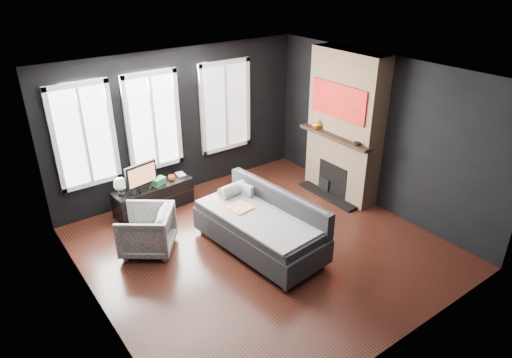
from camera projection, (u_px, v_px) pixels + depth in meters
floor at (262, 247)px, 7.15m from camera, size 5.00×5.00×0.00m
ceiling at (263, 76)px, 5.96m from camera, size 5.00×5.00×0.00m
wall_back at (181, 123)px, 8.36m from camera, size 5.00×0.02×2.70m
wall_left at (89, 224)px, 5.23m from camera, size 0.02×5.00×2.70m
wall_right at (378, 133)px, 7.88m from camera, size 0.02×5.00×2.70m
windows at (154, 71)px, 7.64m from camera, size 4.00×0.16×1.76m
fireplace at (345, 126)px, 8.21m from camera, size 0.70×1.62×2.70m
sofa at (259, 224)px, 6.91m from camera, size 1.27×2.22×0.92m
stripe_pillow at (244, 193)px, 7.37m from camera, size 0.15×0.34×0.33m
armchair at (146, 228)px, 6.93m from camera, size 1.02×1.03×0.78m
media_console at (154, 197)px, 8.12m from camera, size 1.44×0.54×0.48m
monitor at (141, 175)px, 7.76m from camera, size 0.62×0.25×0.54m
desk_fan at (121, 186)px, 7.63m from camera, size 0.27×0.27×0.32m
mug at (171, 177)px, 8.17m from camera, size 0.14×0.12×0.12m
book at (176, 170)px, 8.32m from camera, size 0.15×0.03×0.20m
storage_box at (159, 181)px, 8.01m from camera, size 0.26×0.22×0.12m
mantel_vase at (317, 124)px, 8.41m from camera, size 0.23×0.23×0.18m
mantel_clock at (357, 144)px, 7.72m from camera, size 0.13×0.13×0.04m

